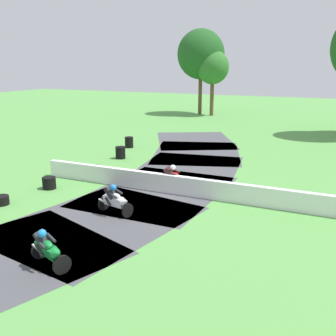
{
  "coord_description": "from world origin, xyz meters",
  "views": [
    {
      "loc": [
        8.5,
        -17.32,
        6.19
      ],
      "look_at": [
        -0.01,
        1.17,
        0.9
      ],
      "focal_mm": 43.71,
      "sensor_mm": 36.0,
      "label": 1
    }
  ],
  "objects_px": {
    "tire_stack_far": "(95,169)",
    "motorcycle_chase_white": "(115,200)",
    "tire_stack_mid_a": "(1,200)",
    "tire_stack_mid_b": "(49,183)",
    "motorcycle_lead_green": "(48,249)",
    "tire_stack_extra_b": "(129,142)",
    "tire_stack_extra_a": "(120,153)",
    "motorcycle_trailing_red": "(173,178)"
  },
  "relations": [
    {
      "from": "tire_stack_far",
      "to": "tire_stack_extra_a",
      "type": "xyz_separation_m",
      "value": [
        -0.51,
        3.65,
        0.2
      ]
    },
    {
      "from": "motorcycle_chase_white",
      "to": "tire_stack_far",
      "type": "height_order",
      "value": "motorcycle_chase_white"
    },
    {
      "from": "motorcycle_lead_green",
      "to": "tire_stack_mid_b",
      "type": "distance_m",
      "value": 8.48
    },
    {
      "from": "tire_stack_extra_b",
      "to": "tire_stack_extra_a",
      "type": "bearing_deg",
      "value": -69.06
    },
    {
      "from": "tire_stack_far",
      "to": "tire_stack_extra_b",
      "type": "bearing_deg",
      "value": 104.35
    },
    {
      "from": "motorcycle_lead_green",
      "to": "tire_stack_far",
      "type": "height_order",
      "value": "motorcycle_lead_green"
    },
    {
      "from": "tire_stack_mid_b",
      "to": "tire_stack_extra_a",
      "type": "distance_m",
      "value": 7.24
    },
    {
      "from": "tire_stack_mid_b",
      "to": "tire_stack_extra_b",
      "type": "height_order",
      "value": "tire_stack_extra_b"
    },
    {
      "from": "motorcycle_lead_green",
      "to": "tire_stack_mid_b",
      "type": "relative_size",
      "value": 2.48
    },
    {
      "from": "motorcycle_chase_white",
      "to": "tire_stack_extra_a",
      "type": "height_order",
      "value": "motorcycle_chase_white"
    },
    {
      "from": "tire_stack_extra_b",
      "to": "motorcycle_trailing_red",
      "type": "bearing_deg",
      "value": -48.84
    },
    {
      "from": "motorcycle_lead_green",
      "to": "tire_stack_far",
      "type": "distance_m",
      "value": 11.31
    },
    {
      "from": "tire_stack_mid_a",
      "to": "tire_stack_extra_b",
      "type": "relative_size",
      "value": 0.87
    },
    {
      "from": "tire_stack_mid_a",
      "to": "tire_stack_extra_a",
      "type": "distance_m",
      "value": 10.01
    },
    {
      "from": "tire_stack_far",
      "to": "motorcycle_chase_white",
      "type": "bearing_deg",
      "value": -48.71
    },
    {
      "from": "motorcycle_trailing_red",
      "to": "tire_stack_far",
      "type": "xyz_separation_m",
      "value": [
        -5.49,
        1.32,
        -0.45
      ]
    },
    {
      "from": "motorcycle_trailing_red",
      "to": "tire_stack_extra_a",
      "type": "bearing_deg",
      "value": 140.35
    },
    {
      "from": "motorcycle_lead_green",
      "to": "tire_stack_mid_b",
      "type": "xyz_separation_m",
      "value": [
        -5.49,
        6.46,
        -0.34
      ]
    },
    {
      "from": "motorcycle_lead_green",
      "to": "tire_stack_mid_b",
      "type": "height_order",
      "value": "motorcycle_lead_green"
    },
    {
      "from": "motorcycle_lead_green",
      "to": "motorcycle_chase_white",
      "type": "bearing_deg",
      "value": 96.64
    },
    {
      "from": "motorcycle_lead_green",
      "to": "tire_stack_extra_b",
      "type": "distance_m",
      "value": 18.43
    },
    {
      "from": "motorcycle_chase_white",
      "to": "motorcycle_trailing_red",
      "type": "xyz_separation_m",
      "value": [
        0.86,
        3.95,
        0.0
      ]
    },
    {
      "from": "motorcycle_chase_white",
      "to": "tire_stack_far",
      "type": "relative_size",
      "value": 2.8
    },
    {
      "from": "motorcycle_lead_green",
      "to": "motorcycle_trailing_red",
      "type": "distance_m",
      "value": 8.72
    },
    {
      "from": "motorcycle_chase_white",
      "to": "tire_stack_extra_a",
      "type": "xyz_separation_m",
      "value": [
        -5.14,
        8.92,
        -0.25
      ]
    },
    {
      "from": "tire_stack_mid_a",
      "to": "tire_stack_mid_b",
      "type": "bearing_deg",
      "value": 82.58
    },
    {
      "from": "tire_stack_mid_b",
      "to": "tire_stack_extra_b",
      "type": "xyz_separation_m",
      "value": [
        -1.49,
        10.6,
        0.1
      ]
    },
    {
      "from": "tire_stack_extra_b",
      "to": "tire_stack_mid_a",
      "type": "bearing_deg",
      "value": -85.17
    },
    {
      "from": "tire_stack_far",
      "to": "tire_stack_extra_b",
      "type": "distance_m",
      "value": 7.24
    },
    {
      "from": "motorcycle_lead_green",
      "to": "tire_stack_extra_a",
      "type": "relative_size",
      "value": 2.08
    },
    {
      "from": "motorcycle_trailing_red",
      "to": "tire_stack_mid_b",
      "type": "height_order",
      "value": "motorcycle_trailing_red"
    },
    {
      "from": "motorcycle_chase_white",
      "to": "tire_stack_mid_b",
      "type": "height_order",
      "value": "motorcycle_chase_white"
    },
    {
      "from": "motorcycle_chase_white",
      "to": "tire_stack_extra_b",
      "type": "height_order",
      "value": "motorcycle_chase_white"
    },
    {
      "from": "tire_stack_extra_a",
      "to": "tire_stack_mid_b",
      "type": "bearing_deg",
      "value": -88.39
    },
    {
      "from": "motorcycle_chase_white",
      "to": "tire_stack_mid_b",
      "type": "bearing_deg",
      "value": 161.06
    },
    {
      "from": "tire_stack_mid_a",
      "to": "tire_stack_far",
      "type": "relative_size",
      "value": 1.15
    },
    {
      "from": "motorcycle_lead_green",
      "to": "tire_stack_mid_a",
      "type": "height_order",
      "value": "motorcycle_lead_green"
    },
    {
      "from": "motorcycle_lead_green",
      "to": "tire_stack_extra_b",
      "type": "height_order",
      "value": "motorcycle_lead_green"
    },
    {
      "from": "tire_stack_mid_a",
      "to": "tire_stack_extra_a",
      "type": "relative_size",
      "value": 0.87
    },
    {
      "from": "motorcycle_lead_green",
      "to": "tire_stack_extra_a",
      "type": "bearing_deg",
      "value": 112.58
    },
    {
      "from": "tire_stack_mid_b",
      "to": "tire_stack_far",
      "type": "relative_size",
      "value": 1.1
    },
    {
      "from": "tire_stack_extra_a",
      "to": "motorcycle_lead_green",
      "type": "bearing_deg",
      "value": -67.42
    }
  ]
}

